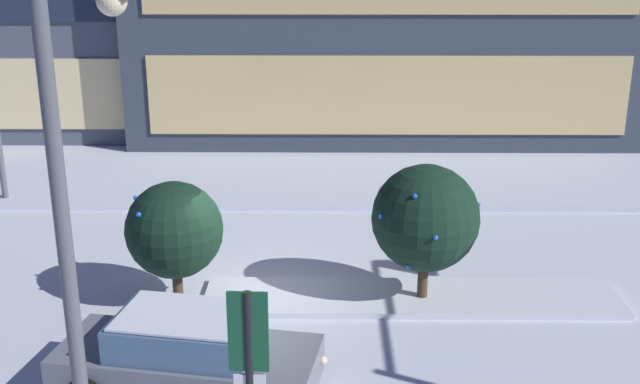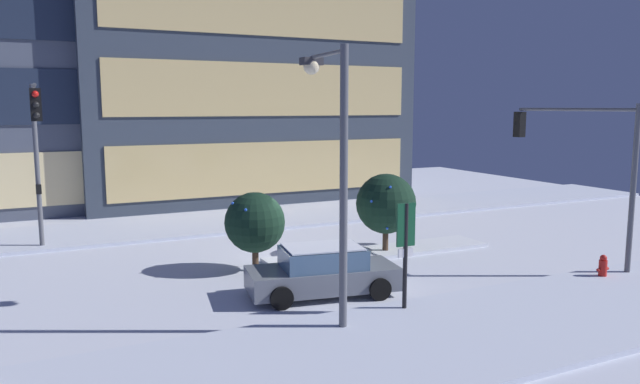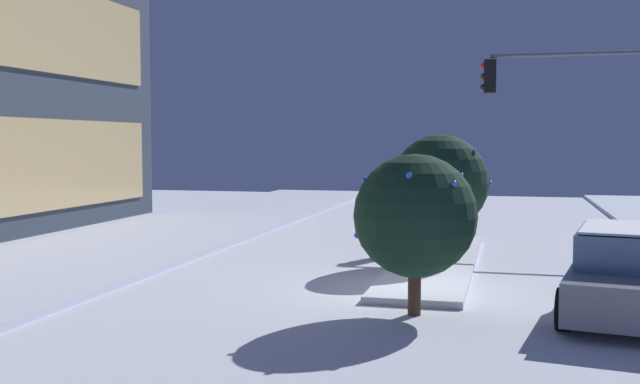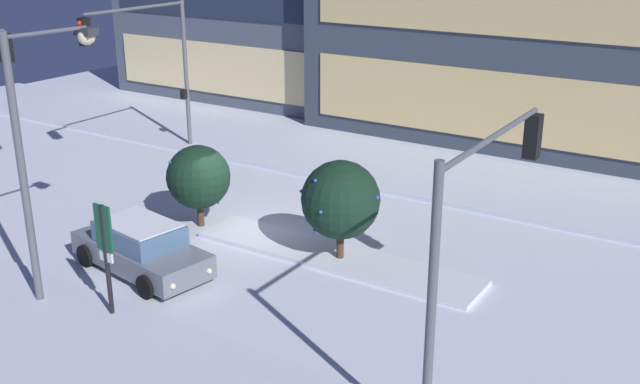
{
  "view_description": "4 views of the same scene",
  "coord_description": "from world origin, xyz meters",
  "px_view_note": "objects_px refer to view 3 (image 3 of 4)",
  "views": [
    {
      "loc": [
        1.47,
        -15.29,
        7.36
      ],
      "look_at": [
        1.31,
        0.45,
        2.27
      ],
      "focal_mm": 42.85,
      "sensor_mm": 36.0,
      "label": 1
    },
    {
      "loc": [
        -8.6,
        -19.37,
        5.56
      ],
      "look_at": [
        1.59,
        1.46,
        2.28
      ],
      "focal_mm": 33.92,
      "sensor_mm": 36.0,
      "label": 2
    },
    {
      "loc": [
        -13.97,
        -1.84,
        2.92
      ],
      "look_at": [
        0.92,
        1.98,
        1.85
      ],
      "focal_mm": 41.47,
      "sensor_mm": 36.0,
      "label": 3
    },
    {
      "loc": [
        13.8,
        -17.45,
        9.38
      ],
      "look_at": [
        2.33,
        0.52,
        1.7
      ],
      "focal_mm": 42.24,
      "sensor_mm": 36.0,
      "label": 4
    }
  ],
  "objects_px": {
    "car_near": "(630,274)",
    "decorated_tree_median": "(440,183)",
    "decorated_tree_left_of_median": "(415,216)",
    "traffic_light_corner_near_right": "(589,103)"
  },
  "relations": [
    {
      "from": "car_near",
      "to": "decorated_tree_median",
      "type": "distance_m",
      "value": 5.8
    },
    {
      "from": "car_near",
      "to": "decorated_tree_left_of_median",
      "type": "height_order",
      "value": "decorated_tree_left_of_median"
    },
    {
      "from": "decorated_tree_median",
      "to": "decorated_tree_left_of_median",
      "type": "relative_size",
      "value": 1.13
    },
    {
      "from": "car_near",
      "to": "decorated_tree_left_of_median",
      "type": "xyz_separation_m",
      "value": [
        -0.85,
        3.48,
        0.96
      ]
    },
    {
      "from": "traffic_light_corner_near_right",
      "to": "decorated_tree_left_of_median",
      "type": "distance_m",
      "value": 11.71
    },
    {
      "from": "decorated_tree_median",
      "to": "traffic_light_corner_near_right",
      "type": "bearing_deg",
      "value": -34.5
    },
    {
      "from": "car_near",
      "to": "decorated_tree_left_of_median",
      "type": "bearing_deg",
      "value": 113.33
    },
    {
      "from": "car_near",
      "to": "decorated_tree_median",
      "type": "height_order",
      "value": "decorated_tree_median"
    },
    {
      "from": "traffic_light_corner_near_right",
      "to": "decorated_tree_median",
      "type": "height_order",
      "value": "traffic_light_corner_near_right"
    },
    {
      "from": "car_near",
      "to": "decorated_tree_median",
      "type": "xyz_separation_m",
      "value": [
        4.42,
        3.55,
        1.22
      ]
    }
  ]
}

